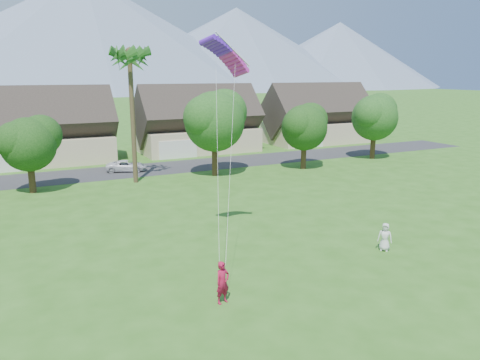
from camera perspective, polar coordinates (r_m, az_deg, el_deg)
ground at (r=21.66m, az=12.15°, el=-15.26°), size 500.00×500.00×0.00m
street at (r=51.31m, az=-11.87°, el=1.22°), size 90.00×7.00×0.01m
kite_flyer at (r=21.41m, az=-2.13°, el=-12.37°), size 0.82×0.65×1.96m
watcher at (r=28.63m, az=17.25°, el=-6.65°), size 0.94×0.96×1.67m
parked_car at (r=50.84m, az=-13.67°, el=1.68°), size 4.58×3.17×1.16m
mountain_ridge at (r=276.40m, az=-22.23°, el=15.86°), size 540.00×240.00×70.00m
houses_row at (r=59.55m, az=-13.74°, el=6.06°), size 72.75×8.19×8.86m
tree_row at (r=44.44m, az=-11.62°, el=5.85°), size 62.27×6.67×8.45m
fan_palm at (r=44.53m, az=-13.33°, el=14.70°), size 3.00×3.00×13.80m
parafoil_kite at (r=26.92m, az=-1.76°, el=15.21°), size 3.45×1.44×0.50m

